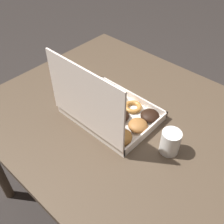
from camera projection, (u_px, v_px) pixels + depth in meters
name	position (u px, v px, depth m)	size (l,w,h in m)	color
ground_plane	(123.00, 202.00, 1.71)	(8.00, 8.00, 0.00)	#2D2826
dining_table	(127.00, 130.00, 1.24)	(1.28, 1.03, 0.78)	#4C3D2D
donut_box	(109.00, 112.00, 1.13)	(0.40, 0.30, 0.33)	silver
coffee_mug	(170.00, 142.00, 1.01)	(0.08, 0.08, 0.10)	white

